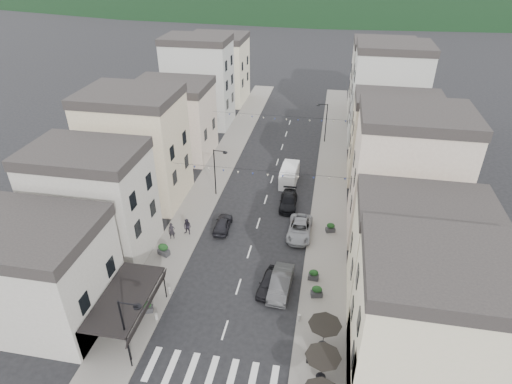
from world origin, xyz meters
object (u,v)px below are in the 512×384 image
parked_car_d (288,201)px  parked_car_e (223,224)px  parked_car_a (270,283)px  delivery_van (289,174)px  pedestrian_a (172,231)px  parked_car_b (281,283)px  parked_car_c (300,229)px  pedestrian_b (187,227)px

parked_car_d → parked_car_e: (-6.34, -5.77, -0.02)m
parked_car_a → delivery_van: size_ratio=0.84×
parked_car_e → delivery_van: delivery_van is taller
parked_car_e → delivery_van: (5.77, 11.31, 0.49)m
delivery_van → pedestrian_a: (-10.42, -14.01, -0.12)m
parked_car_e → parked_car_b: bearing=130.1°
parked_car_b → parked_car_d: size_ratio=1.04×
parked_car_c → parked_car_e: size_ratio=1.33×
pedestrian_a → parked_car_b: bearing=-42.5°
parked_car_a → parked_car_c: size_ratio=0.80×
parked_car_a → pedestrian_b: bearing=153.9°
parked_car_a → parked_car_b: 0.96m
parked_car_c → parked_car_e: (-8.14, -0.47, -0.06)m
parked_car_c → pedestrian_b: size_ratio=2.87×
parked_car_a → parked_car_e: size_ratio=1.06×
parked_car_c → parked_car_e: bearing=-176.4°
parked_car_e → pedestrian_a: 5.39m
parked_car_e → delivery_van: bearing=-119.2°
parked_car_e → parked_car_c: bearing=-178.9°
parked_car_b → parked_car_a: bearing=-177.2°
parked_car_d → pedestrian_b: size_ratio=2.59×
pedestrian_b → parked_car_a: bearing=-22.7°
parked_car_b → parked_car_e: parked_car_b is taller
parked_car_a → delivery_van: 19.35m
parked_car_b → delivery_van: size_ratio=0.98×
parked_car_b → pedestrian_b: bearing=151.9°
delivery_van → parked_car_c: bearing=-75.7°
parked_car_d → parked_car_a: bearing=-91.9°
parked_car_c → parked_car_d: parked_car_c is taller
pedestrian_a → pedestrian_b: pedestrian_a is taller
parked_car_e → pedestrian_b: 3.75m
parked_car_e → pedestrian_a: bearing=28.0°
parked_car_e → parked_car_a: bearing=126.1°
parked_car_b → parked_car_c: parked_car_b is taller
parked_car_d → parked_car_e: bearing=-139.5°
parked_car_a → parked_car_d: size_ratio=0.88×
parked_car_d → delivery_van: (-0.57, 5.53, 0.47)m
delivery_van → parked_car_b: bearing=-83.6°
parked_car_e → pedestrian_a: (-4.65, -2.70, 0.37)m
parked_car_e → pedestrian_b: pedestrian_b is taller
delivery_van → pedestrian_a: size_ratio=2.71×
parked_car_b → delivery_van: (-1.52, 19.34, 0.35)m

